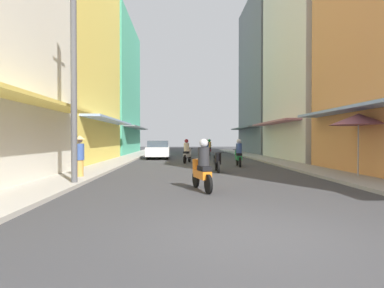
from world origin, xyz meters
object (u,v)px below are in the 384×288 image
parked_car (158,149)px  pedestrian_foreground (80,155)px  motorbike_silver (187,152)px  motorbike_black (217,161)px  utility_pole (74,65)px  motorbike_maroon (209,148)px  motorbike_white (206,150)px  motorbike_orange (202,168)px  vendor_umbrella (358,119)px  motorbike_green (239,154)px

parked_car → pedestrian_foreground: bearing=-99.4°
motorbike_silver → motorbike_black: 5.92m
parked_car → pedestrian_foreground: (-2.14, -12.90, 0.23)m
motorbike_silver → utility_pole: 11.37m
motorbike_maroon → motorbike_white: same height
motorbike_orange → motorbike_maroon: 20.87m
motorbike_orange → motorbike_black: 5.59m
motorbike_orange → motorbike_silver: size_ratio=1.01×
vendor_umbrella → utility_pole: bearing=-172.5°
motorbike_black → motorbike_green: (1.58, 2.95, 0.20)m
motorbike_white → vendor_umbrella: 14.63m
motorbike_green → parked_car: size_ratio=0.44×
motorbike_maroon → motorbike_black: bearing=-93.9°
motorbike_orange → motorbike_white: bearing=84.8°
motorbike_white → motorbike_green: bearing=-81.2°
pedestrian_foreground → vendor_umbrella: (10.87, -0.32, 1.38)m
vendor_umbrella → motorbike_black: bearing=150.2°
motorbike_black → vendor_umbrella: bearing=-29.8°
motorbike_white → motorbike_black: 10.76m
motorbike_green → pedestrian_foreground: 9.17m
motorbike_green → utility_pole: size_ratio=0.23×
motorbike_green → utility_pole: utility_pole is taller
parked_car → utility_pole: bearing=-96.9°
motorbike_orange → pedestrian_foreground: 5.37m
motorbike_silver → vendor_umbrella: vendor_umbrella is taller
motorbike_orange → motorbike_silver: 11.23m
motorbike_maroon → motorbike_green: (0.54, -12.34, 0.00)m
motorbike_silver → utility_pole: utility_pole is taller
utility_pole → vendor_umbrella: bearing=7.5°
motorbike_green → vendor_umbrella: size_ratio=0.70×
motorbike_orange → motorbike_green: (2.70, 8.42, 0.00)m
motorbike_white → vendor_umbrella: vendor_umbrella is taller
motorbike_black → pedestrian_foreground: size_ratio=1.06×
motorbike_white → parked_car: size_ratio=0.44×
motorbike_orange → vendor_umbrella: 6.97m
vendor_umbrella → motorbike_white: bearing=109.3°
motorbike_maroon → pedestrian_foreground: pedestrian_foreground is taller
motorbike_silver → utility_pole: (-4.00, -10.11, 3.33)m
motorbike_silver → motorbike_green: bearing=-44.1°
motorbike_maroon → motorbike_silver: same height
utility_pole → motorbike_white: bearing=69.3°
motorbike_silver → pedestrian_foreground: bearing=-117.4°
motorbike_white → motorbike_black: size_ratio=1.00×
motorbike_white → motorbike_green: same height
motorbike_maroon → pedestrian_foreground: bearing=-110.6°
pedestrian_foreground → utility_pole: 3.53m
motorbike_green → parked_car: (-5.13, 7.31, 0.04)m
motorbike_maroon → parked_car: bearing=-132.3°
motorbike_maroon → motorbike_black: (-1.04, -15.29, -0.20)m
motorbike_white → motorbike_black: motorbike_white is taller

